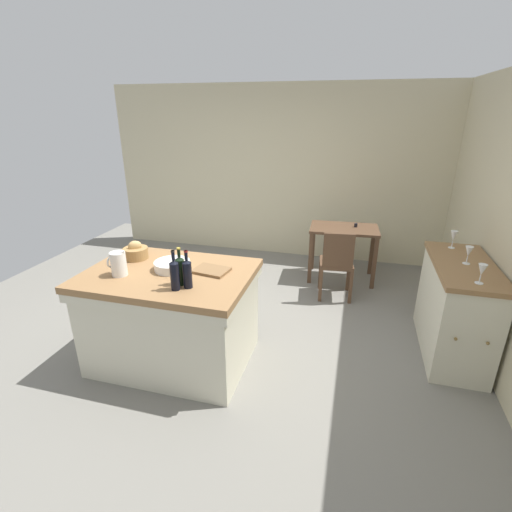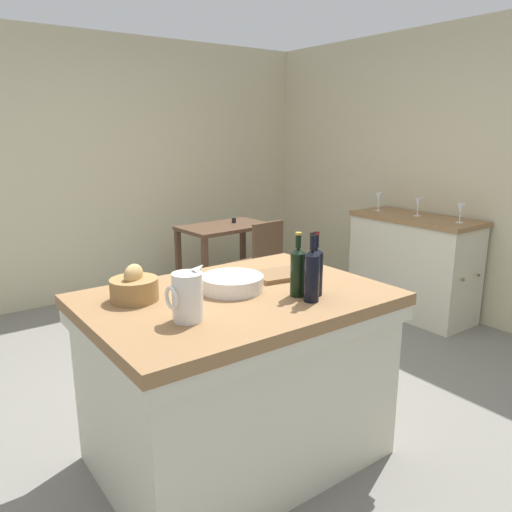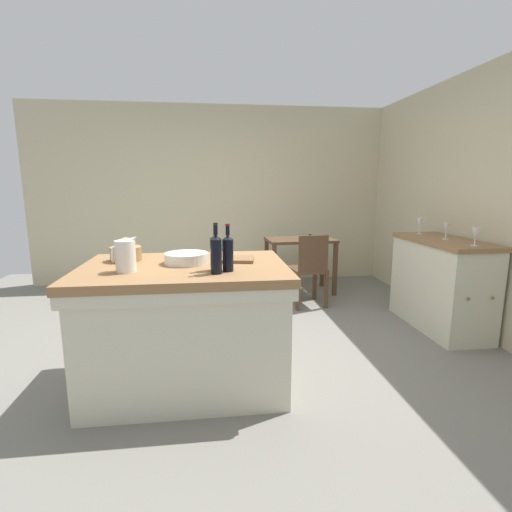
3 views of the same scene
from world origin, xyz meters
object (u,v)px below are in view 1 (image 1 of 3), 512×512
(wash_bowl, at_px, (172,265))
(wine_glass_middle, at_px, (454,236))
(writing_desk, at_px, (344,236))
(pitcher, at_px, (118,263))
(cutting_board, at_px, (211,270))
(wine_glass_far_left, at_px, (482,270))
(wooden_chair, at_px, (337,262))
(wine_glass_left, at_px, (469,252))
(side_cabinet, at_px, (455,309))
(wine_bottle_dark, at_px, (187,273))
(wine_bottle_amber, at_px, (180,270))
(bread_basket, at_px, (136,252))
(wine_bottle_green, at_px, (175,274))
(island_table, at_px, (172,314))

(wash_bowl, distance_m, wine_glass_middle, 2.75)
(writing_desk, xyz_separation_m, wine_glass_middle, (1.09, -1.05, 0.43))
(pitcher, distance_m, wine_glass_middle, 3.19)
(pitcher, xyz_separation_m, wash_bowl, (0.38, 0.23, -0.07))
(cutting_board, xyz_separation_m, wine_glass_far_left, (2.17, 0.30, 0.12))
(wooden_chair, distance_m, wine_glass_middle, 1.33)
(wine_glass_left, bearing_deg, wash_bowl, -163.17)
(cutting_board, height_order, wine_glass_middle, wine_glass_middle)
(side_cabinet, distance_m, wooden_chair, 1.43)
(wash_bowl, distance_m, wine_glass_left, 2.64)
(wine_bottle_dark, distance_m, wine_bottle_amber, 0.09)
(side_cabinet, height_order, wine_glass_far_left, wine_glass_far_left)
(pitcher, bearing_deg, wine_glass_middle, 26.27)
(pitcher, xyz_separation_m, bread_basket, (-0.08, 0.38, -0.04))
(bread_basket, distance_m, cutting_board, 0.81)
(wooden_chair, relative_size, cutting_board, 3.01)
(wine_glass_far_left, relative_size, wine_glass_middle, 0.93)
(writing_desk, bearing_deg, wine_bottle_dark, -113.68)
(side_cabinet, bearing_deg, wine_bottle_dark, -154.57)
(writing_desk, distance_m, wine_glass_middle, 1.57)
(cutting_board, relative_size, wine_bottle_amber, 0.94)
(wine_bottle_dark, height_order, wine_glass_middle, wine_bottle_dark)
(side_cabinet, bearing_deg, bread_basket, -168.30)
(pitcher, xyz_separation_m, wine_bottle_dark, (0.66, -0.07, 0.02))
(wine_bottle_green, height_order, wine_glass_left, wine_bottle_green)
(wine_bottle_dark, xyz_separation_m, wine_bottle_green, (-0.08, -0.06, 0.01))
(side_cabinet, xyz_separation_m, bread_basket, (-2.97, -0.62, 0.50))
(wash_bowl, distance_m, wine_bottle_amber, 0.34)
(wine_glass_middle, bearing_deg, wine_bottle_green, -145.94)
(writing_desk, bearing_deg, island_table, -121.59)
(side_cabinet, distance_m, wine_glass_middle, 0.72)
(island_table, distance_m, wine_glass_left, 2.72)
(writing_desk, relative_size, wooden_chair, 1.04)
(side_cabinet, height_order, wooden_chair, side_cabinet)
(bread_basket, relative_size, wine_bottle_dark, 0.72)
(wooden_chair, xyz_separation_m, wine_bottle_dark, (-1.07, -1.90, 0.55))
(bread_basket, bearing_deg, wine_glass_middle, 19.38)
(island_table, bearing_deg, wine_glass_middle, 26.46)
(wooden_chair, relative_size, wine_glass_middle, 5.02)
(island_table, distance_m, wine_bottle_dark, 0.66)
(writing_desk, xyz_separation_m, wine_bottle_dark, (-1.11, -2.52, 0.41))
(bread_basket, height_order, wine_glass_far_left, wine_glass_far_left)
(side_cabinet, height_order, bread_basket, bread_basket)
(side_cabinet, relative_size, wine_bottle_dark, 3.79)
(wash_bowl, distance_m, wine_bottle_green, 0.42)
(bread_basket, height_order, cutting_board, bread_basket)
(wash_bowl, xyz_separation_m, cutting_board, (0.35, 0.04, -0.03))
(writing_desk, bearing_deg, wooden_chair, -93.60)
(side_cabinet, bearing_deg, wash_bowl, -163.10)
(writing_desk, distance_m, pitcher, 3.06)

